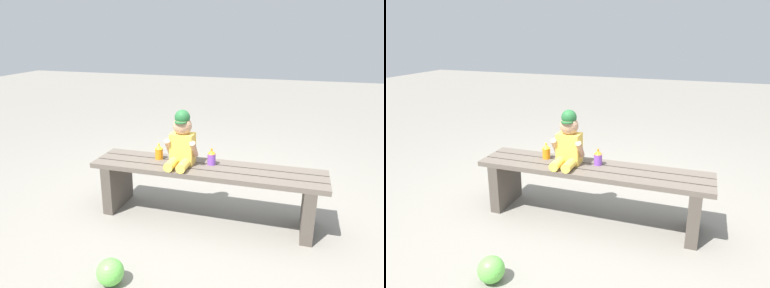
{
  "view_description": "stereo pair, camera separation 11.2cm",
  "coord_description": "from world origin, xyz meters",
  "views": [
    {
      "loc": [
        0.59,
        -2.33,
        1.37
      ],
      "look_at": [
        -0.09,
        -0.05,
        0.59
      ],
      "focal_mm": 33.39,
      "sensor_mm": 36.0,
      "label": 1
    },
    {
      "loc": [
        0.7,
        -2.3,
        1.37
      ],
      "look_at": [
        -0.09,
        -0.05,
        0.59
      ],
      "focal_mm": 33.39,
      "sensor_mm": 36.0,
      "label": 2
    }
  ],
  "objects": [
    {
      "name": "child_figure",
      "position": [
        -0.18,
        -0.0,
        0.59
      ],
      "size": [
        0.23,
        0.27,
        0.4
      ],
      "color": "#F2C64C",
      "rests_on": "park_bench"
    },
    {
      "name": "ground_plane",
      "position": [
        0.0,
        0.0,
        0.0
      ],
      "size": [
        16.0,
        16.0,
        0.0
      ],
      "primitive_type": "plane",
      "color": "gray"
    },
    {
      "name": "sippy_cup_right",
      "position": [
        0.03,
        0.06,
        0.47
      ],
      "size": [
        0.06,
        0.06,
        0.12
      ],
      "color": "#8C4CCC",
      "rests_on": "park_bench"
    },
    {
      "name": "park_bench",
      "position": [
        0.0,
        0.0,
        0.29
      ],
      "size": [
        1.69,
        0.36,
        0.41
      ],
      "color": "#60564C",
      "rests_on": "ground_plane"
    },
    {
      "name": "toy_ball",
      "position": [
        -0.32,
        -0.87,
        0.08
      ],
      "size": [
        0.15,
        0.15,
        0.15
      ],
      "primitive_type": "sphere",
      "color": "#66CC4C",
      "rests_on": "ground_plane"
    },
    {
      "name": "sippy_cup_left",
      "position": [
        -0.39,
        0.06,
        0.47
      ],
      "size": [
        0.06,
        0.06,
        0.12
      ],
      "color": "orange",
      "rests_on": "park_bench"
    }
  ]
}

